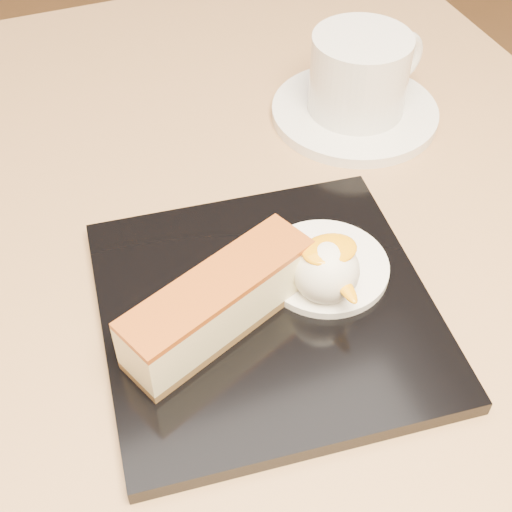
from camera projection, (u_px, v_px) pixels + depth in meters
name	position (u px, v px, depth m)	size (l,w,h in m)	color
table	(187.00, 367.00, 0.65)	(0.80, 0.80, 0.72)	black
dessert_plate	(267.00, 310.00, 0.48)	(0.22, 0.22, 0.01)	black
cheesecake	(219.00, 303.00, 0.45)	(0.14, 0.09, 0.04)	brown
cream_smear	(325.00, 267.00, 0.50)	(0.09, 0.09, 0.01)	white
ice_cream_scoop	(326.00, 271.00, 0.47)	(0.04, 0.04, 0.04)	white
mango_sauce	(329.00, 250.00, 0.46)	(0.04, 0.03, 0.01)	#FDA008
mint_sprig	(273.00, 250.00, 0.51)	(0.04, 0.03, 0.00)	#2B863B
saucer	(355.00, 112.00, 0.65)	(0.15, 0.15, 0.01)	white
coffee_cup	(361.00, 72.00, 0.62)	(0.11, 0.09, 0.07)	white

